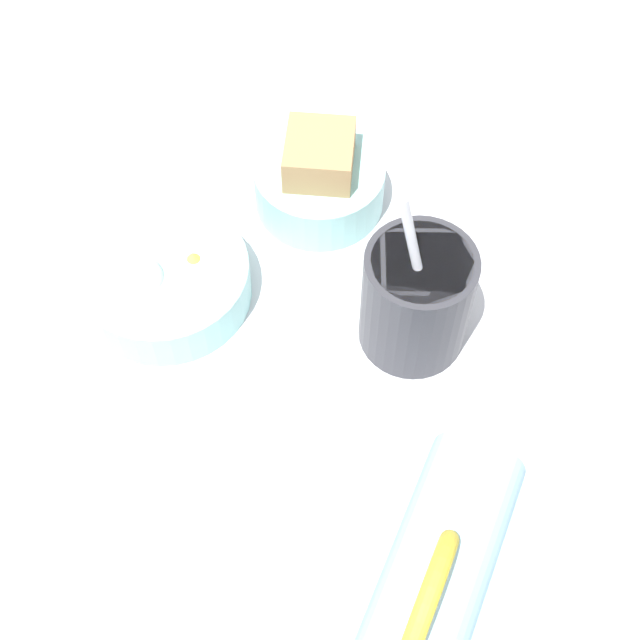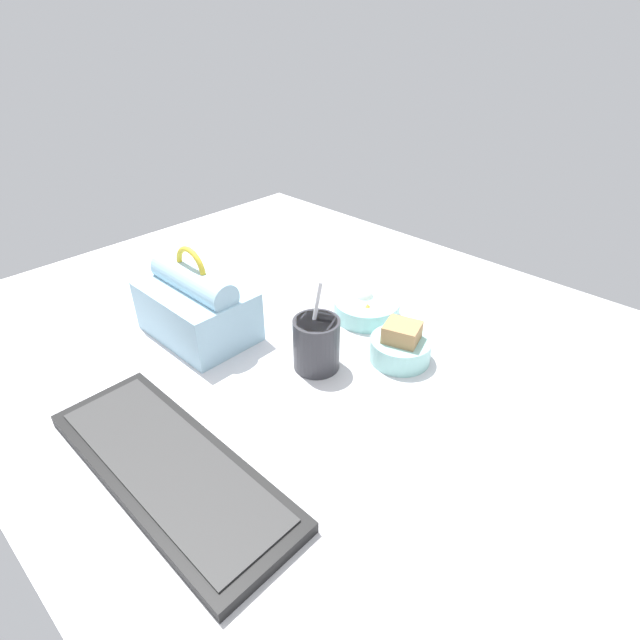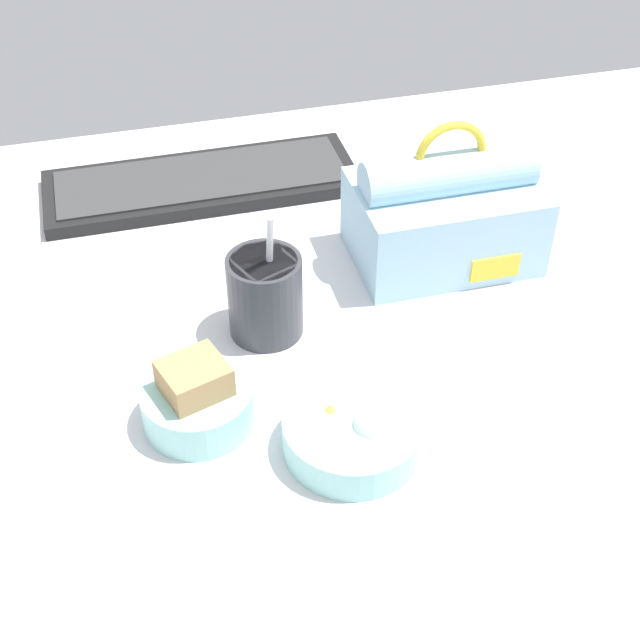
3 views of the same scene
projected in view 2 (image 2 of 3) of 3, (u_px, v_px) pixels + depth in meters
desk_surface at (313, 345)px, 95.07cm from camera, size 140.00×110.00×2.00cm
keyboard at (170, 467)px, 67.40cm from camera, size 41.66×14.69×2.10cm
lunch_bag at (197, 306)px, 93.50cm from camera, size 21.33×14.76×18.13cm
soup_cup at (316, 343)px, 85.38cm from camera, size 8.09×8.09×15.84cm
bento_bowl_sandwich at (400, 346)px, 88.28cm from camera, size 10.84×10.84×7.39cm
bento_bowl_snacks at (366, 308)px, 100.97cm from camera, size 13.28×13.28×5.53cm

